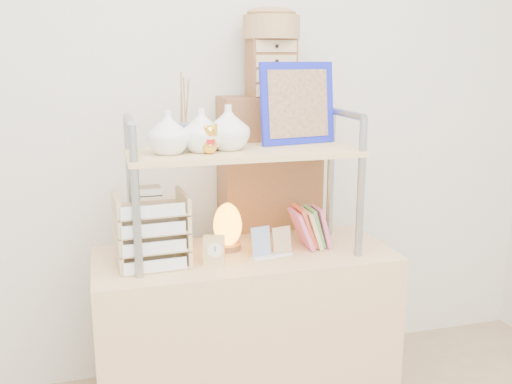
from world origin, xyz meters
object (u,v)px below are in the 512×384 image
Objects in this scene: letter_tray at (152,234)px; cabinet at (269,239)px; salt_lamp at (227,226)px; desk at (245,338)px.

cabinet is at bearing 34.36° from letter_tray.
cabinet reaches higher than letter_tray.
letter_tray is at bearing -162.98° from salt_lamp.
desk is at bearing -119.37° from cabinet.
letter_tray is (-0.37, -0.03, 0.50)m from desk.
cabinet is 6.88× the size of salt_lamp.
cabinet is 4.42× the size of letter_tray.
cabinet is 0.74m from letter_tray.
desk is 6.12× the size of salt_lamp.
cabinet is at bearing 59.84° from desk.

